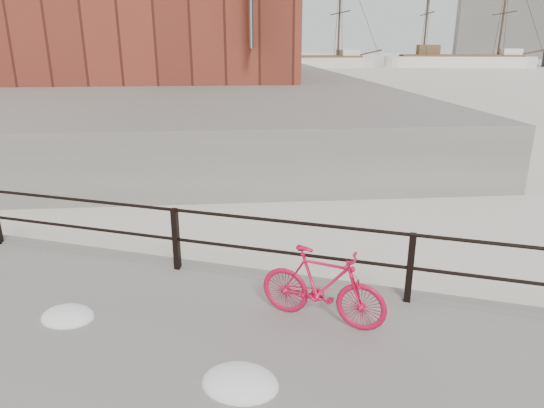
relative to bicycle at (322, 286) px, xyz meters
The scene contains 8 objects.
far_quay 81.15m from the bicycle, 115.92° to the left, with size 24.00×150.00×1.80m, color gray.
bicycle is the anchor object (origin of this frame).
schooner_mid 82.19m from the bicycle, 85.48° to the left, with size 25.78×10.91×18.83m, color white, non-canonical shape.
schooner_left 75.47m from the bicycle, 103.52° to the left, with size 25.24×11.47×19.09m, color silver, non-canonical shape.
workboat_near 34.99m from the bicycle, 122.15° to the left, with size 11.70×3.90×7.00m, color black, non-canonical shape.
workboat_far 52.37m from the bicycle, 119.42° to the left, with size 11.13×3.85×7.00m, color black, non-canonical shape.
apartment_brick 116.78m from the bicycle, 115.72° to the left, with size 24.00×15.00×21.20m, color brown.
industrial_west 143.34m from the bicycle, 80.13° to the left, with size 32.00×18.00×18.00m, color gray.
Camera 1 is at (-3.57, -6.36, 3.73)m, focal length 32.00 mm.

